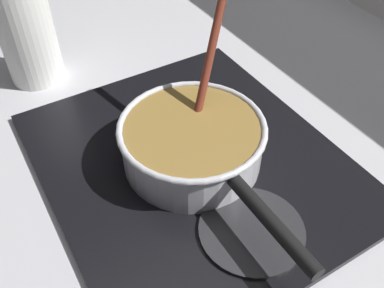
{
  "coord_description": "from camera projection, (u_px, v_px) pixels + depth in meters",
  "views": [
    {
      "loc": [
        0.48,
        -0.18,
        0.54
      ],
      "look_at": [
        0.04,
        0.08,
        0.05
      ],
      "focal_mm": 39.88,
      "sensor_mm": 36.0,
      "label": 1
    }
  ],
  "objects": [
    {
      "name": "cooking_pan",
      "position": [
        193.0,
        142.0,
        0.71
      ],
      "size": [
        0.42,
        0.27,
        0.3
      ],
      "color": "silver",
      "rests_on": "hob_plate"
    },
    {
      "name": "burner_ring",
      "position": [
        192.0,
        158.0,
        0.73
      ],
      "size": [
        0.18,
        0.18,
        0.01
      ],
      "primitive_type": "torus",
      "color": "#592D0C",
      "rests_on": "hob_plate"
    },
    {
      "name": "ground",
      "position": [
        141.0,
        174.0,
        0.76
      ],
      "size": [
        2.4,
        1.6,
        0.04
      ],
      "primitive_type": "cube",
      "color": "#B7B7BC"
    },
    {
      "name": "spare_burner",
      "position": [
        252.0,
        230.0,
        0.63
      ],
      "size": [
        0.16,
        0.16,
        0.01
      ],
      "primitive_type": "cylinder",
      "color": "#262628",
      "rests_on": "hob_plate"
    },
    {
      "name": "paper_towel_roll",
      "position": [
        24.0,
        24.0,
        0.85
      ],
      "size": [
        0.11,
        0.11,
        0.25
      ],
      "primitive_type": "cylinder",
      "color": "white",
      "rests_on": "ground"
    },
    {
      "name": "hob_plate",
      "position": [
        192.0,
        162.0,
        0.74
      ],
      "size": [
        0.56,
        0.48,
        0.01
      ],
      "primitive_type": "cube",
      "color": "black",
      "rests_on": "ground"
    }
  ]
}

